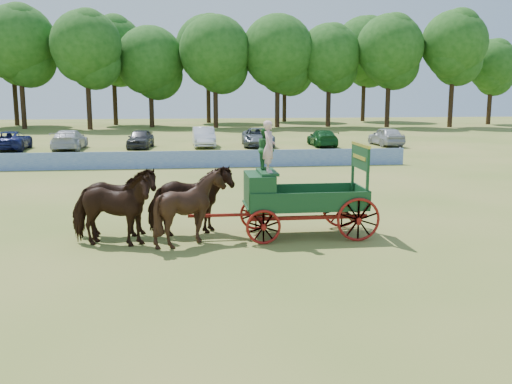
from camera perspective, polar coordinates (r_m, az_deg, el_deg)
The scene contains 9 objects.
ground at distance 17.56m, azimuth -0.84°, elevation -5.35°, with size 160.00×160.00×0.00m, color olive.
horse_lead_left at distance 17.76m, azimuth -14.30°, elevation -1.71°, with size 1.23×2.70×2.28m, color black.
horse_lead_right at distance 18.83m, azimuth -13.90°, elevation -1.03°, with size 1.23×2.70×2.28m, color black.
horse_wheel_left at distance 17.61m, azimuth -6.53°, elevation -1.55°, with size 1.84×2.07×2.28m, color black.
horse_wheel_right at distance 18.69m, azimuth -6.57°, elevation -0.87°, with size 1.23×2.70×2.28m, color black.
farm_dray at distance 18.35m, azimuth 2.77°, elevation 0.35°, with size 6.00×2.00×3.77m.
sponsor_banner at distance 35.08m, azimuth -5.71°, elevation 3.28°, with size 26.00×0.08×1.05m, color #1E47A6.
parked_cars at distance 47.68m, azimuth -11.24°, elevation 5.24°, with size 43.38×6.33×1.65m.
treeline at distance 76.62m, azimuth -8.55°, elevation 13.78°, with size 91.59×24.31×15.67m.
Camera 1 is at (-1.85, -16.82, 4.69)m, focal length 40.00 mm.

